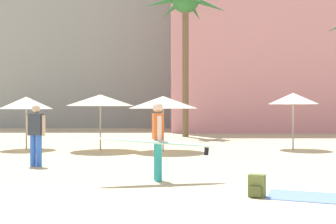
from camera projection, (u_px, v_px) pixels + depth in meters
The scene contains 11 objects.
hotel_pink at pixel (291, 36), 33.11m from camera, with size 19.18×9.22×15.16m, color pink.
hotel_tower_gray at pixel (82, 15), 42.10m from camera, with size 18.72×10.32×22.86m, color gray.
palm_tree_left at pixel (186, 10), 24.88m from camera, with size 5.13×4.81×9.25m.
cafe_umbrella_0 at pixel (101, 100), 16.38m from camera, with size 2.69×2.69×2.24m.
cafe_umbrella_1 at pixel (294, 99), 16.84m from camera, with size 2.02×2.02×2.32m.
cafe_umbrella_3 at pixel (27, 103), 16.84m from camera, with size 2.15×2.15×2.17m.
cafe_umbrella_5 at pixel (164, 102), 16.02m from camera, with size 2.71×2.71×2.16m.
beach_towel at pixel (311, 197), 7.60m from camera, with size 1.53×0.97×0.01m, color #6684E0.
backpack at pixel (258, 186), 7.60m from camera, with size 0.35×0.32×0.42m.
person_near_right at pixel (159, 139), 9.25m from camera, with size 2.84×0.99×1.80m.
person_far_left at pixel (37, 132), 11.79m from camera, with size 0.60×0.33×1.77m.
Camera 1 is at (0.07, -4.93, 1.61)m, focal length 43.94 mm.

